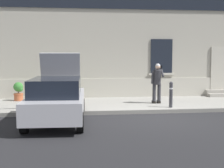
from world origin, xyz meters
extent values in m
plane|color=#232326|center=(0.00, 0.00, 0.00)|extent=(80.00, 80.00, 0.00)
cube|color=#99968E|center=(0.00, 2.80, 0.07)|extent=(24.00, 3.60, 0.15)
cube|color=gray|center=(0.00, 0.94, 0.07)|extent=(24.00, 0.12, 0.15)
cube|color=#B2AD9E|center=(0.00, 5.30, 3.75)|extent=(24.00, 1.40, 7.50)
cube|color=#BCB7A8|center=(0.00, 4.58, 0.55)|extent=(24.00, 0.08, 1.10)
cube|color=black|center=(4.49, 4.57, 1.52)|extent=(1.00, 0.08, 2.10)
cube|color=#BCB7A8|center=(4.49, 4.55, 1.57)|extent=(1.16, 0.06, 2.24)
cube|color=black|center=(1.29, 4.57, 2.20)|extent=(1.10, 0.06, 1.70)
cube|color=#BCB7A8|center=(1.29, 4.54, 1.30)|extent=(1.30, 0.12, 0.10)
cube|color=#9E998E|center=(4.49, 4.44, 0.31)|extent=(1.71, 0.32, 0.32)
cube|color=#B7B7BF|center=(-3.64, -0.22, 0.62)|extent=(1.90, 4.06, 0.64)
cube|color=black|center=(-3.65, -0.37, 1.22)|extent=(1.63, 2.46, 0.56)
cube|color=black|center=(-3.57, 1.79, 0.40)|extent=(1.67, 0.16, 0.20)
cube|color=yellow|center=(-3.57, 1.79, 0.58)|extent=(0.52, 0.04, 0.12)
cube|color=#B21414|center=(-4.32, 1.81, 0.84)|extent=(0.16, 0.05, 0.18)
cube|color=#B21414|center=(-2.81, 1.76, 0.84)|extent=(0.16, 0.05, 0.18)
cube|color=#B7B7BF|center=(-3.59, 1.23, 1.90)|extent=(1.50, 0.42, 0.87)
cylinder|color=black|center=(-4.49, -1.59, 0.30)|extent=(0.22, 0.61, 0.60)
cylinder|color=black|center=(-2.90, -1.65, 0.30)|extent=(0.22, 0.61, 0.60)
cylinder|color=black|center=(-4.38, 1.21, 0.30)|extent=(0.22, 0.61, 0.60)
cylinder|color=black|center=(-2.80, 1.15, 0.30)|extent=(0.22, 0.61, 0.60)
cylinder|color=#333338|center=(0.78, 1.35, 0.62)|extent=(0.14, 0.14, 0.95)
sphere|color=#333338|center=(0.78, 1.35, 1.12)|extent=(0.15, 0.15, 0.15)
cylinder|color=silver|center=(0.78, 1.35, 0.92)|extent=(0.15, 0.15, 0.06)
cylinder|color=#333338|center=(-3.54, 1.35, 0.62)|extent=(0.14, 0.14, 0.95)
sphere|color=#333338|center=(-3.54, 1.35, 1.12)|extent=(0.15, 0.15, 0.15)
cylinder|color=silver|center=(-3.54, 1.35, 0.92)|extent=(0.15, 0.15, 0.06)
cylinder|color=#2D2D33|center=(0.37, 2.44, 0.60)|extent=(0.15, 0.15, 0.82)
cube|color=black|center=(0.37, 2.50, 0.20)|extent=(0.12, 0.28, 0.10)
cylinder|color=#2D2D33|center=(0.59, 2.44, 0.60)|extent=(0.15, 0.15, 0.82)
cube|color=black|center=(0.59, 2.50, 0.20)|extent=(0.12, 0.28, 0.10)
cylinder|color=#2D2D33|center=(0.48, 2.39, 1.32)|extent=(0.34, 0.45, 0.67)
sphere|color=tan|center=(0.48, 2.31, 1.76)|extent=(0.22, 0.22, 0.22)
sphere|color=silver|center=(0.48, 2.31, 1.79)|extent=(0.21, 0.21, 0.21)
cylinder|color=#2D2D33|center=(0.26, 2.34, 1.30)|extent=(0.09, 0.19, 0.57)
cylinder|color=#2D2D33|center=(0.68, 2.34, 1.52)|extent=(0.09, 0.42, 0.42)
cube|color=black|center=(0.63, 2.29, 1.74)|extent=(0.07, 0.02, 0.15)
cylinder|color=#B25B38|center=(-5.66, 3.95, 0.32)|extent=(0.40, 0.40, 0.34)
cylinder|color=#B25B38|center=(-5.66, 3.95, 0.46)|extent=(0.44, 0.44, 0.05)
cylinder|color=#47331E|center=(-5.66, 3.95, 0.61)|extent=(0.04, 0.04, 0.24)
sphere|color=#387F33|center=(-5.66, 3.95, 0.79)|extent=(0.44, 0.44, 0.44)
sphere|color=#387F33|center=(-5.56, 3.90, 0.69)|extent=(0.24, 0.24, 0.24)
cylinder|color=#606B38|center=(-3.51, 3.93, 0.32)|extent=(0.40, 0.40, 0.34)
cylinder|color=#606B38|center=(-3.51, 3.93, 0.46)|extent=(0.44, 0.44, 0.05)
cylinder|color=#47331E|center=(-3.51, 3.93, 0.61)|extent=(0.04, 0.04, 0.24)
sphere|color=#4C843D|center=(-3.51, 3.93, 0.79)|extent=(0.44, 0.44, 0.44)
sphere|color=#4C843D|center=(-3.41, 3.88, 0.69)|extent=(0.24, 0.24, 0.24)
camera|label=1|loc=(-2.99, -10.35, 2.24)|focal=48.60mm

